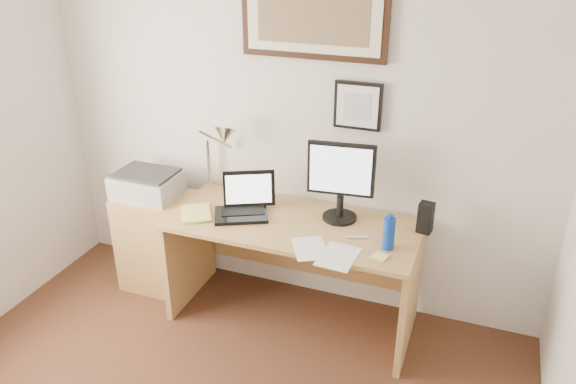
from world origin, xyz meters
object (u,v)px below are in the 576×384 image
at_px(side_cabinet, 158,241).
at_px(laptop, 244,205).
at_px(printer, 147,184).
at_px(water_bottle, 389,233).
at_px(book, 182,215).
at_px(lcd_monitor, 341,178).
at_px(desk, 297,247).

relative_size(side_cabinet, laptop, 1.71).
height_order(side_cabinet, laptop, laptop).
height_order(side_cabinet, printer, printer).
xyz_separation_m(water_bottle, laptop, (-0.97, 0.11, -0.04)).
bearing_deg(printer, water_bottle, -5.09).
xyz_separation_m(side_cabinet, book, (0.37, -0.22, 0.39)).
distance_m(laptop, lcd_monitor, 0.66).
bearing_deg(book, lcd_monitor, 18.22).
bearing_deg(lcd_monitor, printer, -176.17).
relative_size(desk, printer, 3.64).
bearing_deg(lcd_monitor, laptop, -167.23).
xyz_separation_m(water_bottle, book, (-1.33, -0.07, -0.09)).
relative_size(side_cabinet, printer, 1.66).
bearing_deg(side_cabinet, desk, 1.89).
xyz_separation_m(book, printer, (-0.41, 0.23, 0.06)).
bearing_deg(side_cabinet, book, -31.46).
bearing_deg(lcd_monitor, desk, -167.51).
height_order(book, printer, printer).
distance_m(side_cabinet, laptop, 0.85).
bearing_deg(laptop, water_bottle, -6.44).
xyz_separation_m(side_cabinet, printer, (-0.04, 0.00, 0.45)).
xyz_separation_m(book, desk, (0.70, 0.26, -0.24)).
distance_m(water_bottle, book, 1.34).
bearing_deg(book, side_cabinet, 148.54).
bearing_deg(desk, lcd_monitor, 12.49).
xyz_separation_m(desk, lcd_monitor, (0.26, 0.06, 0.53)).
relative_size(laptop, printer, 0.97).
relative_size(water_bottle, printer, 0.45).
bearing_deg(desk, printer, -178.28).
height_order(lcd_monitor, printer, lcd_monitor).
distance_m(water_bottle, lcd_monitor, 0.48).
relative_size(book, lcd_monitor, 0.48).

